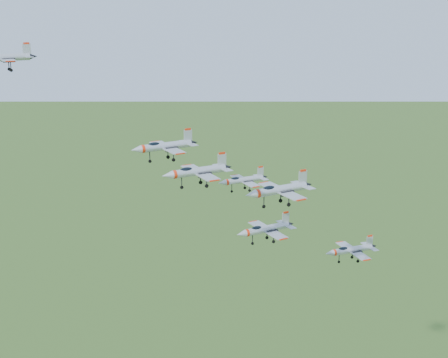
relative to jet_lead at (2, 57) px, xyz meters
name	(u,v)px	position (x,y,z in m)	size (l,w,h in m)	color
jet_lead	(2,57)	(0.00, 0.00, 0.00)	(10.84, 8.96, 2.90)	#A9AFB6
jet_left_high	(164,146)	(23.89, -9.61, -14.94)	(12.48, 10.37, 3.34)	#A9AFB6
jet_right_high	(197,171)	(23.53, -25.74, -15.26)	(11.46, 9.47, 3.06)	#A9AFB6
jet_left_low	(243,180)	(40.68, -5.59, -23.98)	(10.67, 8.79, 2.86)	#A9AFB6
jet_right_low	(279,190)	(39.87, -21.21, -21.41)	(13.42, 11.14, 3.59)	#A9AFB6
jet_trail	(265,229)	(41.20, -14.15, -31.06)	(12.36, 10.25, 3.30)	#A9AFB6
jet_extra	(351,250)	(68.14, -3.44, -43.75)	(13.13, 10.83, 3.51)	#A9AFB6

